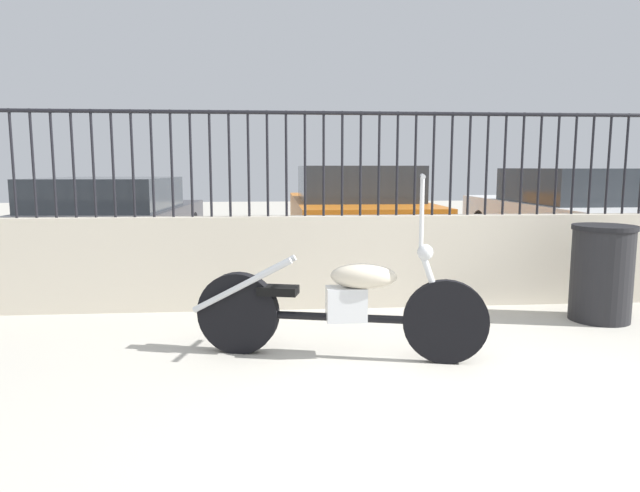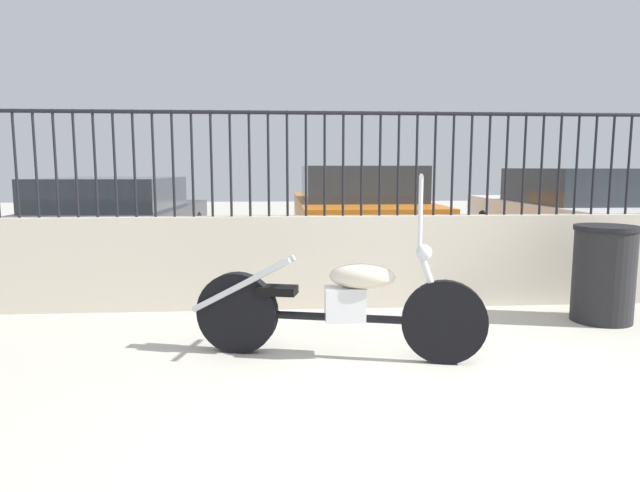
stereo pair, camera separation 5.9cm
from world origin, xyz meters
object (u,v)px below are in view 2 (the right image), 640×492
car_orange (357,212)px  motorcycle_black (326,304)px  car_dark_grey (116,220)px  trash_bin (604,274)px  car_white (575,215)px

car_orange → motorcycle_black: bearing=169.6°
car_orange → car_dark_grey: bearing=98.6°
car_dark_grey → trash_bin: bearing=-120.0°
motorcycle_black → car_dark_grey: size_ratio=0.50×
motorcycle_black → car_white: 5.57m
motorcycle_black → car_white: bearing=59.2°
motorcycle_black → car_dark_grey: motorcycle_black is taller
trash_bin → car_white: car_white is taller
trash_bin → car_orange: bearing=113.9°
motorcycle_black → car_orange: car_orange is taller
motorcycle_black → car_white: size_ratio=0.50×
car_orange → car_white: car_orange is taller
motorcycle_black → car_orange: size_ratio=0.47×
motorcycle_black → car_orange: bearing=93.4°
car_orange → car_white: bearing=-100.5°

